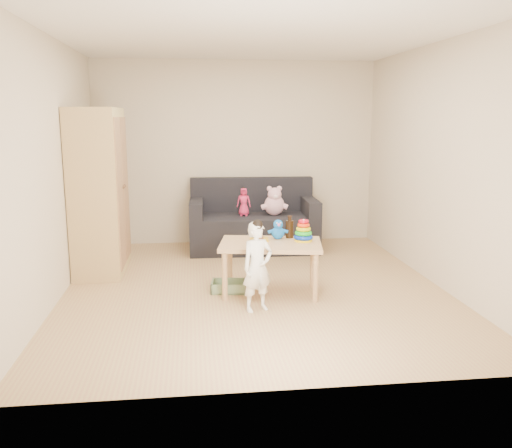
{
  "coord_description": "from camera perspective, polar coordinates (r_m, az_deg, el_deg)",
  "views": [
    {
      "loc": [
        -0.65,
        -5.57,
        1.81
      ],
      "look_at": [
        0.05,
        0.25,
        0.65
      ],
      "focal_mm": 38.0,
      "sensor_mm": 36.0,
      "label": 1
    }
  ],
  "objects": [
    {
      "name": "blue_plush",
      "position": [
        5.72,
        2.33,
        -0.52
      ],
      "size": [
        0.18,
        0.14,
        0.21
      ],
      "primitive_type": null,
      "rotation": [
        0.0,
        0.0,
        -0.02
      ],
      "color": "blue",
      "rests_on": "play_table"
    },
    {
      "name": "pink_bear",
      "position": [
        7.42,
        1.94,
        2.25
      ],
      "size": [
        0.35,
        0.32,
        0.34
      ],
      "primitive_type": null,
      "rotation": [
        0.0,
        0.0,
        -0.28
      ],
      "color": "#F3B3C7",
      "rests_on": "sofa"
    },
    {
      "name": "ring_stacker",
      "position": [
        5.63,
        5.01,
        -0.9
      ],
      "size": [
        0.2,
        0.2,
        0.23
      ],
      "color": "yellow",
      "rests_on": "play_table"
    },
    {
      "name": "wooden_figure",
      "position": [
        5.51,
        0.57,
        -1.55
      ],
      "size": [
        0.05,
        0.04,
        0.1
      ],
      "primitive_type": null,
      "rotation": [
        0.0,
        0.0,
        -0.15
      ],
      "color": "brown",
      "rests_on": "play_table"
    },
    {
      "name": "room",
      "position": [
        5.63,
        -0.2,
        6.0
      ],
      "size": [
        4.5,
        4.5,
        4.5
      ],
      "color": "tan",
      "rests_on": "ground"
    },
    {
      "name": "doll",
      "position": [
        7.35,
        -1.3,
        2.31
      ],
      "size": [
        0.21,
        0.15,
        0.37
      ],
      "primitive_type": "imported",
      "rotation": [
        0.0,
        0.0,
        -0.15
      ],
      "color": "#E22A5E",
      "rests_on": "sofa"
    },
    {
      "name": "sofa",
      "position": [
        7.49,
        -0.26,
        -0.88
      ],
      "size": [
        1.76,
        0.92,
        0.49
      ],
      "primitive_type": "cube",
      "rotation": [
        0.0,
        0.0,
        -0.03
      ],
      "color": "black",
      "rests_on": "ground"
    },
    {
      "name": "yellow_book",
      "position": [
        5.67,
        0.33,
        -1.65
      ],
      "size": [
        0.21,
        0.21,
        0.01
      ],
      "primitive_type": "cube",
      "rotation": [
        0.0,
        0.0,
        -0.1
      ],
      "color": "gold",
      "rests_on": "play_table"
    },
    {
      "name": "storage_bin",
      "position": [
        5.77,
        -2.91,
        -6.55
      ],
      "size": [
        0.39,
        0.31,
        0.11
      ],
      "primitive_type": null,
      "rotation": [
        0.0,
        0.0,
        -0.13
      ],
      "color": "gray",
      "rests_on": "ground"
    },
    {
      "name": "play_table",
      "position": [
        5.64,
        1.54,
        -4.63
      ],
      "size": [
        1.13,
        0.82,
        0.54
      ],
      "primitive_type": "cube",
      "rotation": [
        0.0,
        0.0,
        -0.17
      ],
      "color": "tan",
      "rests_on": "ground"
    },
    {
      "name": "toddler",
      "position": [
        5.1,
        0.16,
        -4.65
      ],
      "size": [
        0.36,
        0.31,
        0.83
      ],
      "primitive_type": "imported",
      "rotation": [
        0.0,
        0.0,
        0.38
      ],
      "color": "white",
      "rests_on": "ground"
    },
    {
      "name": "wardrobe",
      "position": [
        6.6,
        -16.19,
        3.33
      ],
      "size": [
        0.53,
        1.06,
        1.91
      ],
      "primitive_type": "cube",
      "color": "tan",
      "rests_on": "ground"
    },
    {
      "name": "brown_bottle",
      "position": [
        5.78,
        3.55,
        -0.46
      ],
      "size": [
        0.08,
        0.08,
        0.24
      ],
      "color": "black",
      "rests_on": "play_table"
    }
  ]
}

